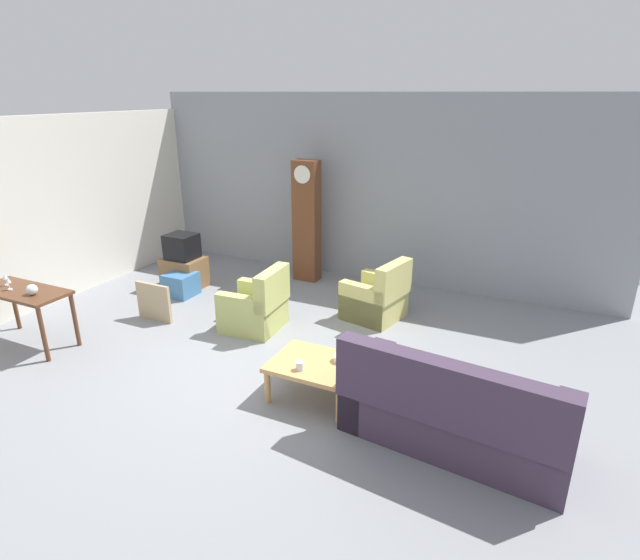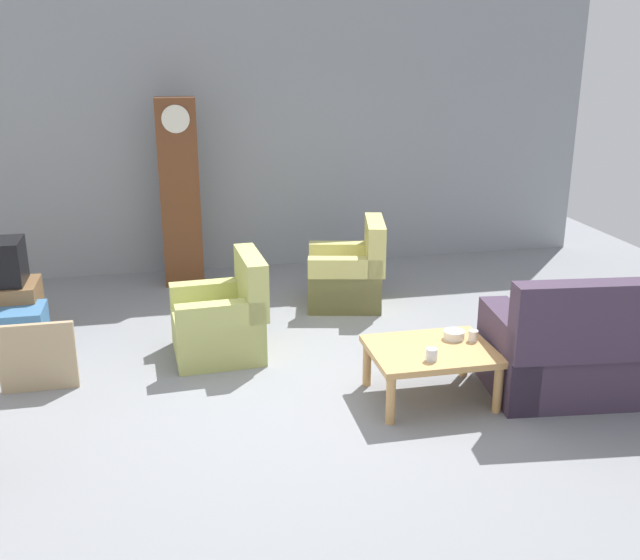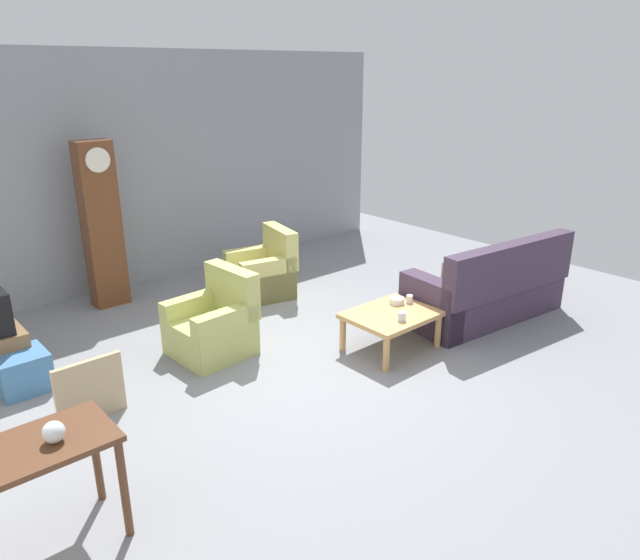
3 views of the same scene
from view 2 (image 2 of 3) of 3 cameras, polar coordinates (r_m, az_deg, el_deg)
The scene contains 13 objects.
ground_plane at distance 6.01m, azimuth -0.13°, elevation -8.48°, with size 10.40×10.40×0.00m, color gray.
garage_door_wall at distance 8.99m, azimuth -4.95°, elevation 11.09°, with size 8.40×0.16×3.20m, color gray.
couch_floral at distance 6.30m, azimuth 22.66°, elevation -5.17°, with size 2.18×1.10×1.04m.
armchair_olive_near at distance 6.58m, azimuth -7.63°, elevation -3.31°, with size 0.83×0.80×0.92m.
armchair_olive_far at distance 7.79m, azimuth 2.27°, elevation 0.27°, with size 0.93×0.91×0.92m.
coffee_table_wood at distance 5.77m, azimuth 8.68°, elevation -5.85°, with size 0.96×0.76×0.43m.
grandfather_clock at distance 8.42m, azimuth -10.92°, elevation 6.69°, with size 0.44×0.30×2.13m.
tv_stand_cabinet at distance 7.58m, azimuth -23.55°, elevation -2.14°, with size 0.68×0.52×0.52m, color brown.
framed_picture_leaning at distance 6.29m, azimuth -21.24°, elevation -5.66°, with size 0.60×0.05×0.57m, color tan.
storage_box_blue at distance 7.25m, azimuth -22.42°, elevation -3.49°, with size 0.46×0.46×0.38m, color teal.
cup_white_porcelain at distance 5.92m, azimuth 11.90°, elevation -4.29°, with size 0.08×0.08×0.09m, color white.
cup_blue_rimmed at distance 5.52m, azimuth 8.73°, elevation -5.78°, with size 0.09×0.09×0.09m, color silver.
bowl_white_stacked at distance 5.94m, azimuth 10.44°, elevation -4.23°, with size 0.17×0.17×0.07m, color white.
Camera 2 is at (-1.10, -5.26, 2.69)m, focal length 40.89 mm.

